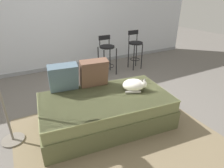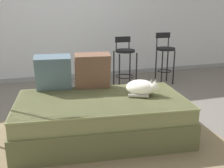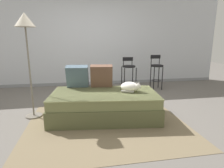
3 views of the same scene
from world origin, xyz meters
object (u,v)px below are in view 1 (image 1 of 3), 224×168
at_px(cat, 134,85).
at_px(bar_stool_near_window, 107,52).
at_px(throw_pillow_corner, 63,77).
at_px(bar_stool_by_doorway, 135,47).
at_px(couch, 106,110).
at_px(throw_pillow_middle, 94,73).

distance_m(cat, bar_stool_near_window, 1.81).
relative_size(throw_pillow_corner, bar_stool_by_doorway, 0.46).
bearing_deg(bar_stool_near_window, cat, -104.07).
distance_m(couch, throw_pillow_corner, 0.77).
bearing_deg(bar_stool_by_doorway, throw_pillow_corner, -148.76).
bearing_deg(cat, throw_pillow_middle, 137.71).
height_order(throw_pillow_corner, throw_pillow_middle, throw_pillow_middle).
xyz_separation_m(throw_pillow_corner, bar_stool_by_doorway, (2.13, 1.29, -0.10)).
relative_size(couch, bar_stool_near_window, 2.15).
distance_m(couch, bar_stool_by_doorway, 2.44).
relative_size(cat, bar_stool_by_doorway, 0.42).
distance_m(throw_pillow_corner, cat, 1.02).
xyz_separation_m(throw_pillow_middle, bar_stool_near_window, (0.90, 1.34, -0.15)).
bearing_deg(throw_pillow_middle, cat, -42.29).
height_order(throw_pillow_corner, cat, throw_pillow_corner).
relative_size(couch, cat, 4.87).
bearing_deg(couch, throw_pillow_middle, 89.97).
height_order(throw_pillow_corner, bar_stool_by_doorway, bar_stool_by_doorway).
xyz_separation_m(cat, bar_stool_by_doorway, (1.23, 1.76, 0.03)).
height_order(couch, bar_stool_by_doorway, bar_stool_by_doorway).
bearing_deg(throw_pillow_corner, couch, -44.78).
xyz_separation_m(throw_pillow_middle, bar_stool_by_doorway, (1.69, 1.35, -0.10)).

